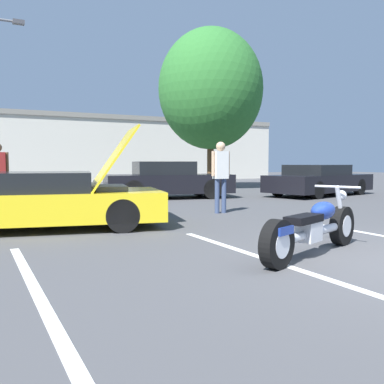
% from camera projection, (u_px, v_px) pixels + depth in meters
% --- Properties ---
extents(parking_stripe_foreground, '(0.12, 4.82, 0.01)m').
position_uv_depth(parking_stripe_foreground, '(37.00, 293.00, 4.21)').
color(parking_stripe_foreground, white).
rests_on(parking_stripe_foreground, ground).
extents(parking_stripe_middle, '(0.12, 4.82, 0.01)m').
position_uv_depth(parking_stripe_middle, '(273.00, 261.00, 5.55)').
color(parking_stripe_middle, white).
rests_on(parking_stripe_middle, ground).
extents(far_building, '(32.00, 4.20, 4.40)m').
position_uv_depth(far_building, '(56.00, 146.00, 28.28)').
color(far_building, beige).
rests_on(far_building, ground).
extents(tree_background, '(4.99, 4.99, 7.64)m').
position_uv_depth(tree_background, '(211.00, 89.00, 20.42)').
color(tree_background, brown).
rests_on(tree_background, ground).
extents(motorcycle, '(2.47, 1.16, 0.94)m').
position_uv_depth(motorcycle, '(313.00, 228.00, 5.89)').
color(motorcycle, black).
rests_on(motorcycle, ground).
extents(show_car_hood_open, '(4.68, 2.84, 1.98)m').
position_uv_depth(show_car_hood_open, '(49.00, 200.00, 8.28)').
color(show_car_hood_open, yellow).
rests_on(show_car_hood_open, ground).
extents(parked_car_right_row, '(5.07, 2.96, 1.18)m').
position_uv_depth(parked_car_right_row, '(319.00, 181.00, 16.43)').
color(parked_car_right_row, black).
rests_on(parked_car_right_row, ground).
extents(parked_car_mid_row, '(4.69, 2.50, 1.31)m').
position_uv_depth(parked_car_mid_row, '(168.00, 181.00, 15.18)').
color(parked_car_mid_row, black).
rests_on(parked_car_mid_row, ground).
extents(spectator_by_show_car, '(0.52, 0.24, 1.80)m').
position_uv_depth(spectator_by_show_car, '(221.00, 170.00, 10.73)').
color(spectator_by_show_car, '#38476B').
rests_on(spectator_by_show_car, ground).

